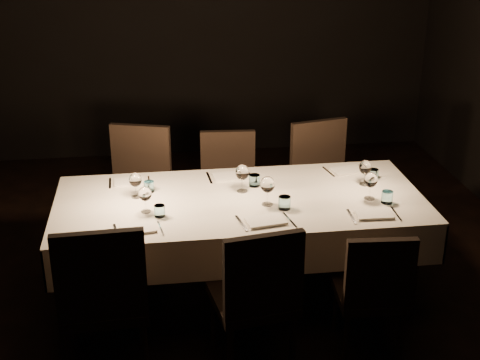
{
  "coord_description": "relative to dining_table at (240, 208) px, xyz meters",
  "views": [
    {
      "loc": [
        -0.56,
        -4.12,
        2.66
      ],
      "look_at": [
        0.0,
        0.0,
        0.9
      ],
      "focal_mm": 50.0,
      "sensor_mm": 36.0,
      "label": 1
    }
  ],
  "objects": [
    {
      "name": "room",
      "position": [
        0.0,
        0.0,
        0.81
      ],
      "size": [
        5.01,
        6.01,
        3.01
      ],
      "color": "black",
      "rests_on": "ground"
    },
    {
      "name": "dining_table",
      "position": [
        0.0,
        0.0,
        0.0
      ],
      "size": [
        2.52,
        1.12,
        0.76
      ],
      "color": "black",
      "rests_on": "ground"
    },
    {
      "name": "chair_near_left",
      "position": [
        -0.9,
        -0.79,
        -0.12
      ],
      "size": [
        0.52,
        0.52,
        1.04
      ],
      "rotation": [
        0.0,
        0.0,
        3.18
      ],
      "color": "black",
      "rests_on": "ground"
    },
    {
      "name": "place_setting_near_left",
      "position": [
        -0.63,
        -0.22,
        0.14
      ],
      "size": [
        0.33,
        0.4,
        0.18
      ],
      "rotation": [
        0.0,
        0.0,
        0.16
      ],
      "color": "silver",
      "rests_on": "dining_table"
    },
    {
      "name": "chair_near_center",
      "position": [
        -0.01,
        -0.83,
        -0.15
      ],
      "size": [
        0.53,
        0.53,
        0.97
      ],
      "rotation": [
        0.0,
        0.0,
        3.3
      ],
      "color": "black",
      "rests_on": "ground"
    },
    {
      "name": "place_setting_near_center",
      "position": [
        0.17,
        -0.22,
        0.15
      ],
      "size": [
        0.38,
        0.42,
        0.2
      ],
      "rotation": [
        0.0,
        0.0,
        0.18
      ],
      "color": "silver",
      "rests_on": "dining_table"
    },
    {
      "name": "chair_near_right",
      "position": [
        0.71,
        -0.79,
        -0.2
      ],
      "size": [
        0.44,
        0.44,
        0.86
      ],
      "rotation": [
        0.0,
        0.0,
        3.07
      ],
      "color": "black",
      "rests_on": "ground"
    },
    {
      "name": "place_setting_near_right",
      "position": [
        0.88,
        -0.22,
        0.15
      ],
      "size": [
        0.35,
        0.41,
        0.19
      ],
      "rotation": [
        0.0,
        0.0,
        -0.03
      ],
      "color": "silver",
      "rests_on": "dining_table"
    },
    {
      "name": "chair_far_left",
      "position": [
        -0.71,
        0.83,
        -0.13
      ],
      "size": [
        0.61,
        0.61,
        1.01
      ],
      "rotation": [
        0.0,
        0.0,
        -0.3
      ],
      "color": "black",
      "rests_on": "ground"
    },
    {
      "name": "place_setting_far_left",
      "position": [
        -0.7,
        0.22,
        0.15
      ],
      "size": [
        0.32,
        0.4,
        0.18
      ],
      "rotation": [
        0.0,
        0.0,
        0.03
      ],
      "color": "silver",
      "rests_on": "dining_table"
    },
    {
      "name": "chair_far_center",
      "position": [
        0.02,
        0.84,
        -0.17
      ],
      "size": [
        0.48,
        0.48,
        0.93
      ],
      "rotation": [
        0.0,
        0.0,
        -0.07
      ],
      "color": "black",
      "rests_on": "ground"
    },
    {
      "name": "place_setting_far_center",
      "position": [
        0.04,
        0.22,
        0.15
      ],
      "size": [
        0.36,
        0.42,
        0.2
      ],
      "rotation": [
        0.0,
        0.0,
        0.07
      ],
      "color": "silver",
      "rests_on": "dining_table"
    },
    {
      "name": "chair_far_right",
      "position": [
        0.79,
        0.76,
        -0.14
      ],
      "size": [
        0.57,
        0.57,
        1.01
      ],
      "rotation": [
        0.0,
        0.0,
        0.21
      ],
      "color": "black",
      "rests_on": "ground"
    },
    {
      "name": "place_setting_far_right",
      "position": [
        0.92,
        0.22,
        0.15
      ],
      "size": [
        0.35,
        0.41,
        0.19
      ],
      "rotation": [
        0.0,
        0.0,
        0.18
      ],
      "color": "silver",
      "rests_on": "dining_table"
    }
  ]
}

